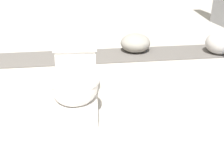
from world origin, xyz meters
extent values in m
plane|color=#B7B2A8|center=(0.00, 0.00, 0.00)|extent=(14.00, 14.00, 0.00)
cube|color=#605B56|center=(-1.16, 0.50, 0.01)|extent=(0.56, 8.00, 0.01)
cube|color=white|center=(0.14, 0.28, 0.09)|extent=(0.62, 0.37, 0.17)
ellipsoid|color=white|center=(0.24, 0.27, 0.26)|extent=(0.46, 0.38, 0.28)
cylinder|color=white|center=(0.24, 0.27, 0.32)|extent=(0.41, 0.41, 0.03)
cube|color=white|center=(-0.07, 0.29, 0.32)|extent=(0.20, 0.35, 0.30)
cube|color=white|center=(-0.07, 0.29, 0.49)|extent=(0.22, 0.37, 0.04)
cylinder|color=silver|center=(-0.07, 0.37, 0.51)|extent=(0.02, 0.02, 0.01)
ellipsoid|color=#B7B2AD|center=(-1.05, 2.19, 0.15)|extent=(0.43, 0.39, 0.29)
ellipsoid|color=gray|center=(-1.29, 1.10, 0.13)|extent=(0.54, 0.53, 0.25)
camera|label=1|loc=(2.10, 0.31, 1.16)|focal=42.00mm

